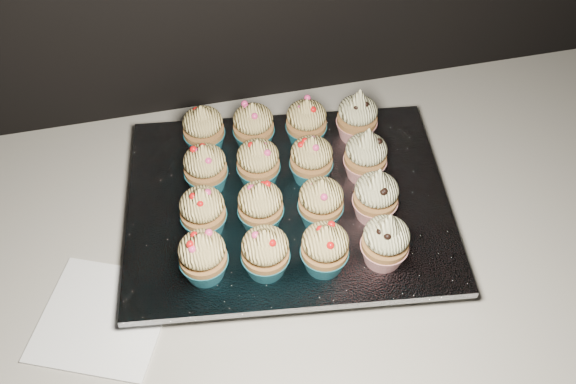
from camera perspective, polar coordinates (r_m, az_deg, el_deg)
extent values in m
cube|color=beige|center=(0.94, -10.67, -6.24)|extent=(2.44, 0.64, 0.04)
cube|color=white|center=(0.88, -16.09, -10.63)|extent=(0.21, 0.21, 0.00)
cube|color=black|center=(0.94, 0.00, -1.54)|extent=(0.46, 0.37, 0.02)
cube|color=silver|center=(0.93, 0.00, -0.88)|extent=(0.50, 0.41, 0.01)
cone|color=#196677|center=(0.84, -7.41, -6.57)|extent=(0.06, 0.06, 0.03)
ellipsoid|color=#E1C471|center=(0.81, -7.67, -5.07)|extent=(0.06, 0.06, 0.04)
cone|color=#E1C471|center=(0.79, -7.84, -4.11)|extent=(0.03, 0.03, 0.02)
cone|color=#196677|center=(0.84, -1.98, -6.26)|extent=(0.06, 0.06, 0.03)
ellipsoid|color=#E1C471|center=(0.81, -2.06, -4.75)|extent=(0.06, 0.06, 0.04)
cone|color=#E1C471|center=(0.79, -2.10, -3.78)|extent=(0.03, 0.03, 0.02)
cone|color=#196677|center=(0.84, 3.22, -5.92)|extent=(0.06, 0.06, 0.03)
ellipsoid|color=#E1C471|center=(0.81, 3.34, -4.40)|extent=(0.06, 0.06, 0.04)
cone|color=#E1C471|center=(0.79, 3.41, -3.42)|extent=(0.03, 0.03, 0.02)
cone|color=#A61717|center=(0.86, 8.47, -5.31)|extent=(0.06, 0.06, 0.03)
ellipsoid|color=beige|center=(0.83, 8.76, -3.79)|extent=(0.06, 0.06, 0.04)
cone|color=beige|center=(0.80, 9.00, -2.60)|extent=(0.03, 0.03, 0.03)
cone|color=#196677|center=(0.89, -7.42, -2.65)|extent=(0.06, 0.06, 0.03)
ellipsoid|color=#E1C471|center=(0.86, -7.67, -1.09)|extent=(0.06, 0.06, 0.04)
cone|color=#E1C471|center=(0.84, -7.83, -0.09)|extent=(0.03, 0.03, 0.02)
cone|color=#196677|center=(0.88, -2.41, -2.19)|extent=(0.06, 0.06, 0.03)
ellipsoid|color=#E1C471|center=(0.86, -2.50, -0.62)|extent=(0.06, 0.06, 0.04)
cone|color=#E1C471|center=(0.84, -2.55, 0.39)|extent=(0.03, 0.03, 0.02)
cone|color=#196677|center=(0.89, 2.88, -1.86)|extent=(0.06, 0.06, 0.03)
ellipsoid|color=#E1C471|center=(0.86, 2.98, -0.28)|extent=(0.06, 0.06, 0.04)
cone|color=#E1C471|center=(0.84, 3.04, 0.73)|extent=(0.03, 0.03, 0.02)
cone|color=#A61717|center=(0.90, 7.65, -1.37)|extent=(0.06, 0.06, 0.03)
ellipsoid|color=beige|center=(0.87, 7.90, 0.21)|extent=(0.06, 0.06, 0.04)
cone|color=beige|center=(0.85, 8.10, 1.43)|extent=(0.03, 0.03, 0.03)
cone|color=#196677|center=(0.94, -7.21, 1.19)|extent=(0.06, 0.06, 0.03)
ellipsoid|color=#E1C471|center=(0.91, -7.44, 2.79)|extent=(0.06, 0.06, 0.04)
cone|color=#E1C471|center=(0.89, -7.59, 3.80)|extent=(0.03, 0.03, 0.02)
cone|color=#196677|center=(0.94, -2.62, 1.65)|extent=(0.06, 0.06, 0.03)
ellipsoid|color=#E1C471|center=(0.91, -2.70, 3.25)|extent=(0.06, 0.06, 0.04)
cone|color=#E1C471|center=(0.89, -2.75, 4.27)|extent=(0.03, 0.03, 0.02)
cone|color=#196677|center=(0.94, 2.05, 1.94)|extent=(0.06, 0.06, 0.03)
ellipsoid|color=#E1C471|center=(0.91, 2.11, 3.55)|extent=(0.06, 0.06, 0.04)
cone|color=#E1C471|center=(0.90, 2.16, 4.57)|extent=(0.03, 0.03, 0.02)
cone|color=#A61717|center=(0.95, 6.78, 2.19)|extent=(0.06, 0.06, 0.03)
ellipsoid|color=beige|center=(0.92, 6.99, 3.79)|extent=(0.06, 0.06, 0.04)
cone|color=beige|center=(0.90, 7.16, 5.03)|extent=(0.03, 0.03, 0.03)
cone|color=#196677|center=(0.99, -7.38, 4.61)|extent=(0.06, 0.06, 0.03)
ellipsoid|color=#E1C471|center=(0.97, -7.60, 6.21)|extent=(0.06, 0.06, 0.04)
cone|color=#E1C471|center=(0.95, -7.74, 7.22)|extent=(0.03, 0.03, 0.02)
cone|color=#196677|center=(0.99, -3.03, 4.90)|extent=(0.06, 0.06, 0.03)
ellipsoid|color=#E1C471|center=(0.96, -3.13, 6.51)|extent=(0.06, 0.06, 0.04)
cone|color=#E1C471|center=(0.95, -3.18, 7.53)|extent=(0.03, 0.03, 0.02)
cone|color=#196677|center=(0.99, 1.61, 5.24)|extent=(0.06, 0.06, 0.03)
ellipsoid|color=#E1C471|center=(0.97, 1.66, 6.85)|extent=(0.06, 0.06, 0.04)
cone|color=#E1C471|center=(0.95, 1.69, 7.87)|extent=(0.03, 0.03, 0.02)
cone|color=#A61717|center=(1.01, 6.06, 5.63)|extent=(0.06, 0.06, 0.03)
ellipsoid|color=beige|center=(0.98, 6.24, 7.22)|extent=(0.06, 0.06, 0.04)
cone|color=beige|center=(0.96, 6.38, 8.45)|extent=(0.03, 0.03, 0.03)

